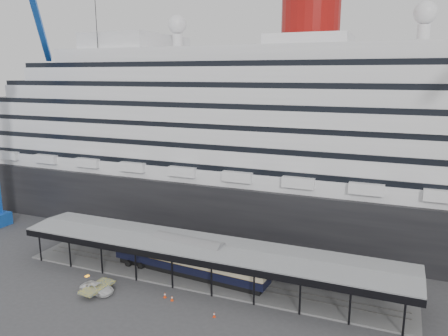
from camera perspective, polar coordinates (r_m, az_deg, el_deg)
The scene contains 8 objects.
ground at distance 59.60m, azimuth -4.64°, elevation -16.20°, with size 200.00×200.00×0.00m, color #3A3A3D.
cruise_ship at distance 82.77m, azimuth 5.30°, elevation 5.24°, with size 130.00×30.00×43.90m.
platform_canopy at distance 62.57m, azimuth -2.55°, elevation -12.31°, with size 56.00×9.18×5.30m.
port_truck at distance 61.93m, azimuth -16.24°, elevation -14.85°, with size 2.15×4.67×1.30m, color silver.
pullman_carriage at distance 63.38m, azimuth -4.65°, elevation -11.53°, with size 24.21×5.08×23.60m.
traffic_cone_left at distance 59.15m, azimuth -7.73°, elevation -16.11°, with size 0.50×0.50×0.73m.
traffic_cone_mid at distance 58.34m, azimuth -6.81°, elevation -16.51°, with size 0.48×0.48×0.72m.
traffic_cone_right at distance 54.65m, azimuth -1.29°, elevation -18.60°, with size 0.36×0.36×0.67m.
Camera 1 is at (24.18, -46.54, 28.31)m, focal length 35.00 mm.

